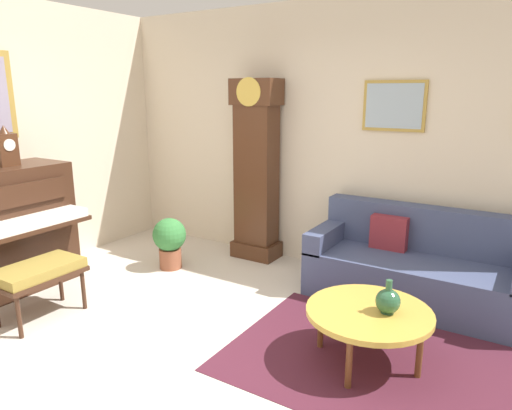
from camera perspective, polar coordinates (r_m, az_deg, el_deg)
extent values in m
cube|color=beige|center=(3.56, -9.38, -19.32)|extent=(6.40, 6.00, 0.10)
cube|color=beige|center=(5.05, 8.30, 8.19)|extent=(5.30, 0.10, 2.80)
cube|color=#B28E3D|center=(4.71, 16.67, 11.63)|extent=(0.60, 0.03, 0.48)
cube|color=#9EB2C1|center=(4.70, 16.62, 11.63)|extent=(0.54, 0.01, 0.42)
cube|color=#4C1E2D|center=(3.58, 14.68, -18.38)|extent=(2.10, 1.50, 0.01)
cube|color=#3D2316|center=(4.57, -27.43, -3.04)|extent=(0.28, 1.38, 0.04)
cube|color=white|center=(4.56, -27.51, -2.32)|extent=(0.26, 1.32, 0.08)
cube|color=#3D2316|center=(4.60, -28.55, 0.78)|extent=(0.03, 1.20, 0.20)
cube|color=#3D2316|center=(4.32, -25.21, -7.93)|extent=(0.42, 0.70, 0.04)
cube|color=olive|center=(4.30, -25.29, -7.18)|extent=(0.40, 0.68, 0.08)
cylinder|color=#3D2316|center=(4.13, -27.20, -12.18)|extent=(0.04, 0.04, 0.36)
cylinder|color=#3D2316|center=(4.43, -20.52, -9.75)|extent=(0.04, 0.04, 0.36)
cylinder|color=#3D2316|center=(4.67, -22.96, -8.73)|extent=(0.04, 0.04, 0.36)
cube|color=#4C2B19|center=(5.44, 0.05, -5.42)|extent=(0.52, 0.34, 0.18)
cube|color=#4C2B19|center=(5.23, 0.05, 2.88)|extent=(0.44, 0.28, 1.78)
cube|color=#4C2B19|center=(5.13, 0.05, 13.79)|extent=(0.52, 0.32, 0.28)
cylinder|color=gold|center=(5.00, -0.91, 13.78)|extent=(0.30, 0.02, 0.30)
cylinder|color=gold|center=(5.18, -0.24, 3.44)|extent=(0.03, 0.03, 0.70)
cube|color=#424C70|center=(4.50, 18.96, -8.82)|extent=(1.90, 0.80, 0.42)
cube|color=#424C70|center=(4.64, 20.21, -2.84)|extent=(1.90, 0.20, 0.44)
cube|color=#424C70|center=(4.64, 8.87, -3.69)|extent=(0.18, 0.80, 0.20)
cube|color=maroon|center=(4.57, 16.07, -3.31)|extent=(0.34, 0.12, 0.32)
cylinder|color=gold|center=(3.41, 13.76, -12.73)|extent=(0.88, 0.88, 0.04)
torus|color=brown|center=(3.41, 13.76, -12.73)|extent=(0.88, 0.88, 0.04)
cylinder|color=brown|center=(3.81, 15.35, -13.26)|extent=(0.04, 0.04, 0.36)
cylinder|color=brown|center=(3.43, 19.52, -16.83)|extent=(0.04, 0.04, 0.36)
cylinder|color=brown|center=(3.21, 11.39, -18.54)|extent=(0.04, 0.04, 0.36)
cylinder|color=brown|center=(3.61, 7.98, -14.45)|extent=(0.04, 0.04, 0.36)
cube|color=#4C2B19|center=(4.91, -28.43, 5.99)|extent=(0.12, 0.18, 0.30)
cylinder|color=white|center=(4.86, -28.13, 6.55)|extent=(0.01, 0.11, 0.11)
cone|color=#4C2B19|center=(4.90, -28.69, 8.19)|extent=(0.10, 0.10, 0.08)
cylinder|color=#234C33|center=(3.39, 15.87, -12.55)|extent=(0.09, 0.09, 0.01)
sphere|color=#285638|center=(3.36, 15.96, -11.34)|extent=(0.17, 0.17, 0.17)
cylinder|color=#285638|center=(3.31, 16.09, -9.54)|extent=(0.04, 0.04, 0.08)
cylinder|color=#935138|center=(5.17, -10.51, -6.47)|extent=(0.24, 0.24, 0.22)
sphere|color=#387F3D|center=(5.09, -10.64, -3.61)|extent=(0.36, 0.36, 0.36)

